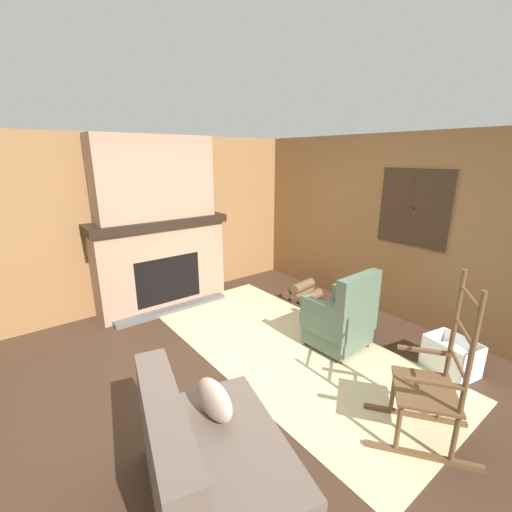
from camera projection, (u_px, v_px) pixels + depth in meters
ground_plane at (250, 372)px, 3.48m from camera, size 14.00×14.00×0.00m
wood_panel_wall_left at (151, 222)px, 4.91m from camera, size 0.06×5.23×2.39m
wood_panel_wall_back at (391, 227)px, 4.52m from camera, size 5.23×0.09×2.39m
fireplace_hearth at (162, 263)px, 4.87m from camera, size 0.66×1.90×1.28m
chimney_breast at (154, 178)px, 4.54m from camera, size 0.39×1.58×1.09m
area_rug at (286, 347)px, 3.92m from camera, size 3.68×1.71×0.01m
armchair at (341, 320)px, 3.81m from camera, size 0.61×0.65×0.94m
rocking_chair at (431, 390)px, 2.54m from camera, size 0.92×0.84×1.33m
firewood_stack at (303, 292)px, 5.23m from camera, size 0.51×0.49×0.28m
laundry_basket at (451, 356)px, 3.45m from camera, size 0.52×0.44×0.35m
oil_lamp_vase at (115, 216)px, 4.38m from camera, size 0.10×0.10×0.25m
storage_case at (191, 209)px, 5.03m from camera, size 0.16×0.25×0.14m
sofa_segment at (210, 463)px, 2.10m from camera, size 1.30×1.05×0.82m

